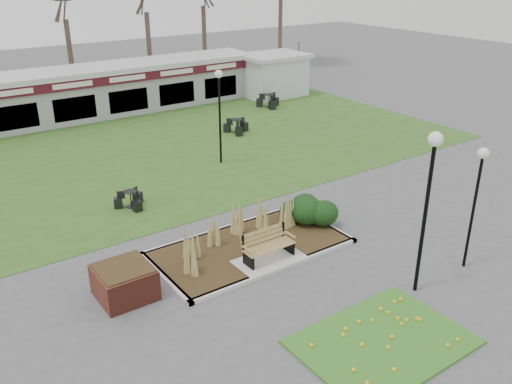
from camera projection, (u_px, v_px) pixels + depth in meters
ground at (272, 264)px, 16.88m from camera, size 100.00×100.00×0.00m
lawn at (122, 157)px, 25.87m from camera, size 34.00×16.00×0.02m
flower_bed at (383, 341)px, 13.40m from camera, size 4.20×3.00×0.16m
planting_bed at (278, 227)px, 18.42m from camera, size 6.75×3.40×1.27m
park_bench at (267, 245)px, 16.83m from camera, size 1.70×0.66×0.93m
brick_planter at (124, 282)px, 15.12m from camera, size 1.50×1.50×0.95m
food_pavilion at (66, 95)px, 31.26m from camera, size 24.60×3.40×2.90m
service_hut at (273, 74)px, 36.93m from camera, size 4.40×3.40×2.83m
lamp_post_near_left at (430, 179)px, 14.22m from camera, size 0.39×0.39×4.74m
lamp_post_near_right at (478, 182)px, 15.68m from camera, size 0.32×0.32×3.86m
lamp_post_mid_right at (219, 96)px, 23.98m from camera, size 0.36×0.36×4.30m
bistro_set_a at (131, 202)px, 20.64m from camera, size 1.23×1.11×0.65m
bistro_set_c at (237, 128)px, 29.38m from camera, size 1.32×1.40×0.75m
bistro_set_d at (269, 103)px, 34.42m from camera, size 1.50×1.52×0.83m
patio_umbrella at (298, 70)px, 38.08m from camera, size 1.95×1.99×2.33m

